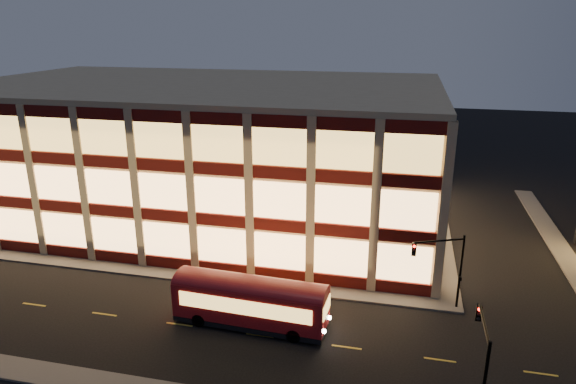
# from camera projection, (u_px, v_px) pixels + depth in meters

# --- Properties ---
(ground) EXTENTS (200.00, 200.00, 0.00)m
(ground) POSITION_uv_depth(u_px,v_px,m) (165.00, 280.00, 43.14)
(ground) COLOR black
(ground) RESTS_ON ground
(sidewalk_office_south) EXTENTS (54.00, 2.00, 0.15)m
(sidewalk_office_south) POSITION_uv_depth(u_px,v_px,m) (139.00, 270.00, 44.68)
(sidewalk_office_south) COLOR #514F4C
(sidewalk_office_south) RESTS_ON ground
(sidewalk_office_east) EXTENTS (2.00, 30.00, 0.15)m
(sidewalk_office_east) POSITION_uv_depth(u_px,v_px,m) (439.00, 227.00, 53.90)
(sidewalk_office_east) COLOR #514F4C
(sidewalk_office_east) RESTS_ON ground
(sidewalk_tower_west) EXTENTS (2.00, 30.00, 0.15)m
(sidewalk_tower_west) POSITION_uv_depth(u_px,v_px,m) (553.00, 237.00, 51.54)
(sidewalk_tower_west) COLOR #514F4C
(sidewalk_tower_west) RESTS_ON ground
(sidewalk_near) EXTENTS (100.00, 2.00, 0.15)m
(sidewalk_near) POSITION_uv_depth(u_px,v_px,m) (70.00, 378.00, 31.10)
(sidewalk_near) COLOR #514F4C
(sidewalk_near) RESTS_ON ground
(office_building) EXTENTS (50.45, 30.45, 14.50)m
(office_building) POSITION_uv_depth(u_px,v_px,m) (204.00, 148.00, 57.12)
(office_building) COLOR tan
(office_building) RESTS_ON ground
(traffic_signal_far) EXTENTS (3.79, 1.87, 6.00)m
(traffic_signal_far) POSITION_uv_depth(u_px,v_px,m) (444.00, 260.00, 37.30)
(traffic_signal_far) COLOR black
(traffic_signal_far) RESTS_ON ground
(traffic_signal_near) EXTENTS (0.32, 4.45, 6.00)m
(traffic_signal_near) POSITION_uv_depth(u_px,v_px,m) (482.00, 356.00, 26.60)
(traffic_signal_near) COLOR black
(traffic_signal_near) RESTS_ON ground
(trolley_bus) EXTENTS (11.02, 3.32, 3.69)m
(trolley_bus) POSITION_uv_depth(u_px,v_px,m) (250.00, 299.00, 36.10)
(trolley_bus) COLOR maroon
(trolley_bus) RESTS_ON ground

